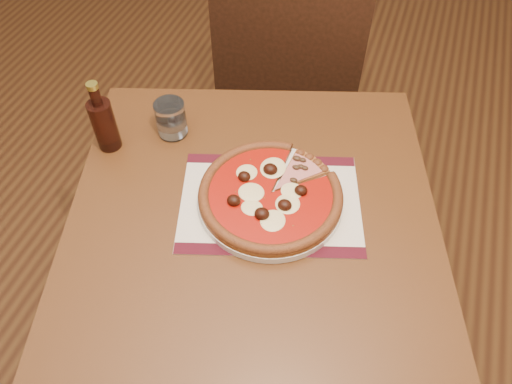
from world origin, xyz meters
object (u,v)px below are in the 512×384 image
at_px(plate, 270,199).
at_px(water_glass, 171,119).
at_px(chair_far, 291,77).
at_px(pizza, 270,194).
at_px(table, 253,234).
at_px(bottle, 104,123).

distance_m(plate, water_glass, 0.33).
height_order(chair_far, plate, chair_far).
bearing_deg(water_glass, pizza, -24.25).
relative_size(chair_far, plate, 3.06).
bearing_deg(chair_far, table, 94.26).
bearing_deg(bottle, plate, -5.80).
relative_size(table, pizza, 3.20).
xyz_separation_m(water_glass, bottle, (-0.13, -0.09, 0.03)).
bearing_deg(water_glass, chair_far, 74.48).
relative_size(plate, pizza, 1.01).
height_order(table, chair_far, chair_far).
bearing_deg(plate, pizza, -112.64).
bearing_deg(chair_far, pizza, 97.10).
xyz_separation_m(table, pizza, (0.03, 0.02, 0.13)).
height_order(plate, pizza, pizza).
distance_m(table, plate, 0.12).
bearing_deg(table, pizza, 37.97).
relative_size(table, bottle, 5.38).
bearing_deg(plate, water_glass, 155.83).
xyz_separation_m(chair_far, bottle, (-0.28, -0.65, 0.27)).
distance_m(chair_far, water_glass, 0.62).
bearing_deg(plate, table, -141.74).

